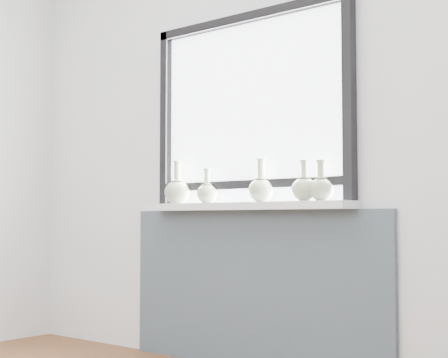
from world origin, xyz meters
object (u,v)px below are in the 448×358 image
Objects in this scene: windowsill at (243,206)px; vase_b at (207,192)px; vase_d at (304,188)px; vase_c at (261,188)px; vase_e at (321,187)px; vase_a at (177,191)px.

vase_b is (-0.25, -0.00, 0.08)m from windowsill.
vase_d reaches higher than vase_b.
vase_c is (0.37, 0.01, 0.01)m from vase_b.
vase_a is at bearing -178.98° from vase_e.
vase_c is 0.37m from vase_e.
vase_e is (0.37, -0.00, -0.01)m from vase_c.
vase_b is at bearing -179.12° from windowsill.
vase_c is at bearing 4.40° from windowsill.
vase_b is 0.96× the size of vase_e.
vase_d is at bearing -0.94° from vase_b.
vase_c is (0.59, 0.02, -0.00)m from vase_a.
vase_a is 0.96m from vase_e.
windowsill is 0.27m from vase_b.
vase_b is 0.65m from vase_d.
vase_d is (0.88, -0.00, -0.01)m from vase_a.
vase_c is at bearing 175.30° from vase_d.
vase_a is at bearing -178.05° from vase_c.
vase_d reaches higher than vase_e.
vase_d reaches higher than windowsill.
vase_e is at bearing 0.71° from windowsill.
vase_e is at bearing 0.77° from vase_b.
vase_d is at bearing -0.22° from vase_a.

